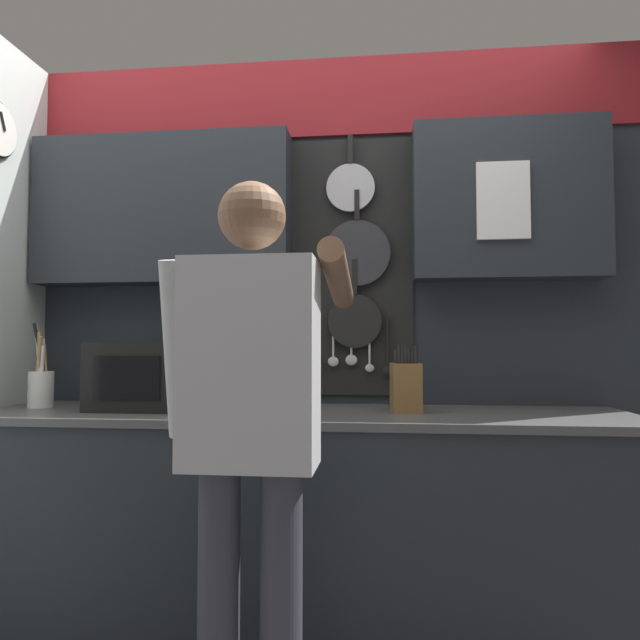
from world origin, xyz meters
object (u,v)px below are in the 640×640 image
Objects in this scene: knife_block at (406,386)px; utensil_crock at (41,384)px; person at (252,408)px; microwave at (158,376)px.

utensil_crock is at bearing 179.96° from knife_block.
utensil_crock is 1.22m from person.
knife_block is 0.78m from person.
microwave is 1.00m from knife_block.
microwave is 1.35× the size of utensil_crock.
microwave is at bearing 130.57° from person.
knife_block is at bearing -0.04° from utensil_crock.
microwave is 0.30× the size of person.
person is (1.05, -0.63, -0.02)m from utensil_crock.
knife_block is at bearing 53.52° from person.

